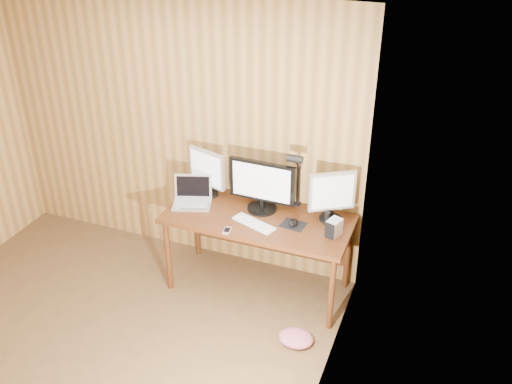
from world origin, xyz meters
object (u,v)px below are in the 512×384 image
Objects in this scene: monitor_center at (262,185)px; phone at (227,230)px; monitor_right at (332,195)px; desk at (261,225)px; speaker at (327,218)px; hard_drive at (334,228)px; keyboard at (254,223)px; monitor_left at (207,172)px; mouse at (293,223)px; laptop at (193,196)px; desk_lamp at (296,172)px.

monitor_center is 5.03× the size of phone.
monitor_right is 3.80× the size of phone.
phone is at bearing -113.34° from desk.
phone is 0.84m from speaker.
desk is 13.78× the size of speaker.
keyboard is at bearing -154.79° from hard_drive.
monitor_left is 1.14m from monitor_right.
phone is at bearing -179.51° from monitor_right.
monitor_left is at bearing 170.72° from keyboard.
desk is 0.71m from hard_drive.
monitor_right is 0.39m from mouse.
laptop is 2.55× the size of hard_drive.
laptop reaches higher than mouse.
laptop reaches higher than phone.
hard_drive is (0.68, -0.18, -0.17)m from monitor_center.
laptop is at bearing -175.81° from desk.
desk_lamp is at bearing 32.83° from desk.
desk_lamp is at bearing 75.43° from keyboard.
speaker reaches higher than keyboard.
mouse reaches higher than desk.
hard_drive is (0.67, -0.12, 0.19)m from desk.
desk_lamp reaches higher than monitor_center.
desk_lamp is (-0.33, 0.06, 0.12)m from monitor_right.
hard_drive is (1.23, -0.25, -0.16)m from monitor_left.
speaker is (0.57, 0.22, 0.05)m from keyboard.
monitor_center is at bearing -145.62° from desk_lamp.
hard_drive is at bearing 6.31° from monitor_left.
desk is 0.68m from monitor_left.
keyboard is (0.01, -0.19, 0.13)m from desk.
desk_lamp is (-0.32, 0.14, 0.30)m from speaker.
phone is 0.76m from desk_lamp.
speaker is at bearing -14.86° from laptop.
mouse is at bearing -156.50° from speaker.
monitor_center reaches higher than mouse.
desk is 2.75× the size of desk_lamp.
speaker is (0.73, 0.39, 0.05)m from phone.
phone is (-0.83, -0.25, -0.07)m from hard_drive.
mouse is (0.95, -0.04, -0.04)m from laptop.
mouse reaches higher than keyboard.
monitor_right is 3.83× the size of speaker.
hard_drive reaches higher than desk.
monitor_center is (-0.01, 0.06, 0.36)m from desk.
monitor_right reaches higher than laptop.
monitor_right reaches higher than mouse.
monitor_right is at bearing 50.85° from mouse.
laptop is 3.40× the size of speaker.
monitor_center is 1.45× the size of keyboard.
monitor_right is 0.20m from speaker.
monitor_left is 2.84× the size of hard_drive.
monitor_center is 3.81× the size of hard_drive.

